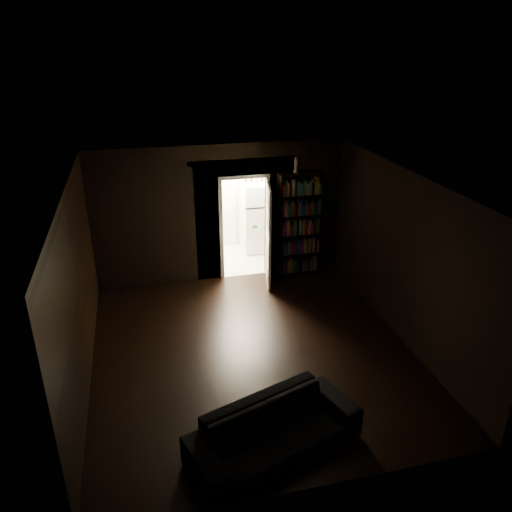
# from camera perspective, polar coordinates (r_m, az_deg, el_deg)

# --- Properties ---
(ground) EXTENTS (5.50, 5.50, 0.00)m
(ground) POSITION_cam_1_polar(r_m,az_deg,el_deg) (8.21, -0.43, -10.81)
(ground) COLOR black
(ground) RESTS_ON ground
(room_walls) EXTENTS (5.02, 5.61, 2.84)m
(room_walls) POSITION_cam_1_polar(r_m,az_deg,el_deg) (8.34, -2.24, 2.88)
(room_walls) COLOR black
(room_walls) RESTS_ON ground
(kitchen_alcove) EXTENTS (2.20, 1.80, 2.60)m
(kitchen_alcove) POSITION_cam_1_polar(r_m,az_deg,el_deg) (11.18, -2.59, 5.90)
(kitchen_alcove) COLOR beige
(kitchen_alcove) RESTS_ON ground
(sofa) EXTENTS (2.31, 1.56, 0.82)m
(sofa) POSITION_cam_1_polar(r_m,az_deg,el_deg) (6.32, 2.15, -18.65)
(sofa) COLOR black
(sofa) RESTS_ON ground
(bookshelf) EXTENTS (0.91, 0.35, 2.20)m
(bookshelf) POSITION_cam_1_polar(r_m,az_deg,el_deg) (10.32, 4.91, 3.60)
(bookshelf) COLOR black
(bookshelf) RESTS_ON ground
(refrigerator) EXTENTS (0.88, 0.84, 1.65)m
(refrigerator) POSITION_cam_1_polar(r_m,az_deg,el_deg) (11.58, 0.21, 4.55)
(refrigerator) COLOR white
(refrigerator) RESTS_ON ground
(door) EXTENTS (0.22, 0.84, 2.05)m
(door) POSITION_cam_1_polar(r_m,az_deg,el_deg) (9.90, 1.43, 2.31)
(door) COLOR silver
(door) RESTS_ON ground
(figurine) EXTENTS (0.10, 0.10, 0.30)m
(figurine) POSITION_cam_1_polar(r_m,az_deg,el_deg) (9.92, 4.59, 10.33)
(figurine) COLOR silver
(figurine) RESTS_ON bookshelf
(bottles) EXTENTS (0.66, 0.35, 0.28)m
(bottles) POSITION_cam_1_polar(r_m,az_deg,el_deg) (11.28, 0.06, 9.16)
(bottles) COLOR black
(bottles) RESTS_ON refrigerator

